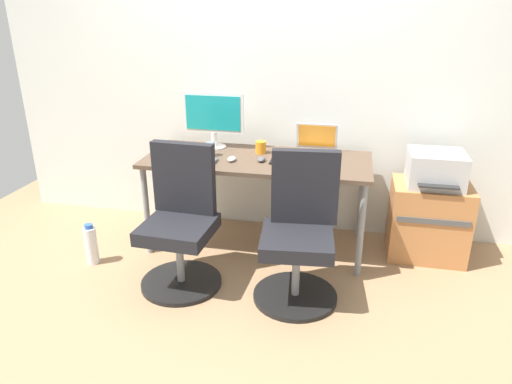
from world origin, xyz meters
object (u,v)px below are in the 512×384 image
object	(u,v)px
printer	(436,169)
water_bottle_on_floor	(91,245)
desktop_monitor	(213,116)
open_laptop	(316,147)
coffee_mug	(261,147)
office_chair_right	(299,235)
side_cabinet	(428,220)
office_chair_left	(181,224)

from	to	relation	value
printer	water_bottle_on_floor	distance (m)	2.52
desktop_monitor	open_laptop	distance (m)	0.82
printer	coffee_mug	world-z (taller)	same
desktop_monitor	coffee_mug	xyz separation A→B (m)	(0.39, -0.07, -0.20)
office_chair_right	printer	xyz separation A→B (m)	(0.87, 0.70, 0.26)
office_chair_right	open_laptop	world-z (taller)	office_chair_right
coffee_mug	open_laptop	bearing A→B (deg)	8.10
desktop_monitor	side_cabinet	bearing A→B (deg)	-3.44
office_chair_left	desktop_monitor	distance (m)	0.97
desktop_monitor	open_laptop	bearing A→B (deg)	-1.20
printer	open_laptop	distance (m)	0.87
water_bottle_on_floor	coffee_mug	distance (m)	1.44
office_chair_left	open_laptop	world-z (taller)	office_chair_left
office_chair_right	water_bottle_on_floor	distance (m)	1.54
office_chair_right	desktop_monitor	size ratio (longest dim) A/B	1.96
side_cabinet	coffee_mug	xyz separation A→B (m)	(-1.26, 0.03, 0.48)
side_cabinet	coffee_mug	distance (m)	1.35
water_bottle_on_floor	desktop_monitor	distance (m)	1.32
office_chair_left	printer	bearing A→B (deg)	23.00
coffee_mug	office_chair_right	bearing A→B (deg)	-61.87
office_chair_left	water_bottle_on_floor	world-z (taller)	office_chair_left
side_cabinet	open_laptop	size ratio (longest dim) A/B	1.83
coffee_mug	desktop_monitor	bearing A→B (deg)	169.25
open_laptop	printer	bearing A→B (deg)	-5.56
water_bottle_on_floor	office_chair_left	bearing A→B (deg)	-5.89
open_laptop	water_bottle_on_floor	bearing A→B (deg)	-155.04
desktop_monitor	open_laptop	size ratio (longest dim) A/B	1.55
water_bottle_on_floor	coffee_mug	size ratio (longest dim) A/B	3.37
office_chair_right	coffee_mug	bearing A→B (deg)	118.13
office_chair_left	printer	world-z (taller)	office_chair_left
side_cabinet	coffee_mug	size ratio (longest dim) A/B	6.15
office_chair_left	coffee_mug	size ratio (longest dim) A/B	10.22
printer	coffee_mug	distance (m)	1.26
printer	open_laptop	xyz separation A→B (m)	(-0.86, 0.08, 0.08)
office_chair_left	coffee_mug	distance (m)	0.89
office_chair_left	desktop_monitor	world-z (taller)	desktop_monitor
office_chair_right	side_cabinet	bearing A→B (deg)	38.89
office_chair_left	office_chair_right	size ratio (longest dim) A/B	1.00
office_chair_left	open_laptop	xyz separation A→B (m)	(0.80, 0.79, 0.34)
side_cabinet	water_bottle_on_floor	bearing A→B (deg)	-165.24
open_laptop	office_chair_right	bearing A→B (deg)	-91.07
office_chair_left	open_laptop	size ratio (longest dim) A/B	3.03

